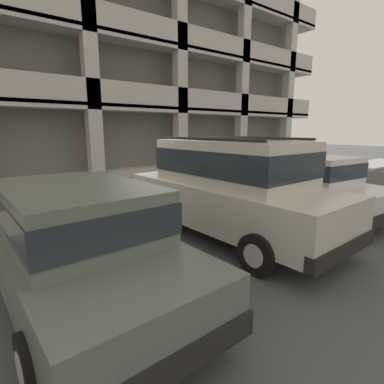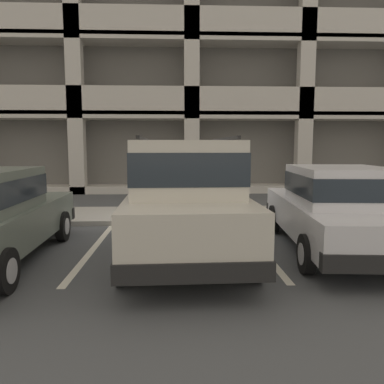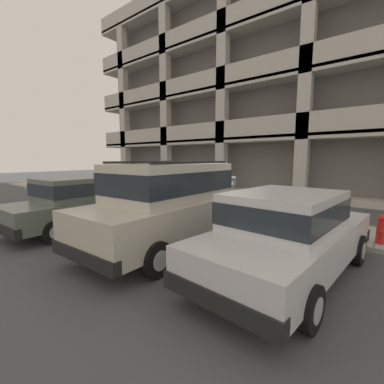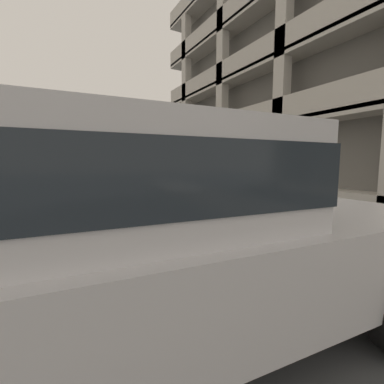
{
  "view_description": "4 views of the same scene",
  "coord_description": "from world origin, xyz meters",
  "px_view_note": "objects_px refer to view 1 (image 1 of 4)",
  "views": [
    {
      "loc": [
        -4.11,
        -6.41,
        2.18
      ],
      "look_at": [
        -0.05,
        -1.18,
        0.79
      ],
      "focal_mm": 28.0,
      "sensor_mm": 36.0,
      "label": 1
    },
    {
      "loc": [
        -0.01,
        -8.65,
        1.88
      ],
      "look_at": [
        0.32,
        -0.96,
        0.95
      ],
      "focal_mm": 35.0,
      "sensor_mm": 36.0,
      "label": 2
    },
    {
      "loc": [
        4.25,
        -6.62,
        2.1
      ],
      "look_at": [
        -0.09,
        -1.16,
        1.18
      ],
      "focal_mm": 24.0,
      "sensor_mm": 36.0,
      "label": 3
    },
    {
      "loc": [
        4.53,
        -2.82,
        1.3
      ],
      "look_at": [
        0.34,
        -0.48,
        0.77
      ],
      "focal_mm": 24.0,
      "sensor_mm": 36.0,
      "label": 4
    }
  ],
  "objects_px": {
    "parking_garage": "(55,56)",
    "dark_hatchback": "(303,183)",
    "red_sedan": "(77,240)",
    "parking_meter_near": "(166,167)",
    "fire_hydrant": "(252,178)",
    "silver_suv": "(231,185)"
  },
  "relations": [
    {
      "from": "parking_garage",
      "to": "dark_hatchback",
      "type": "bearing_deg",
      "value": -80.86
    },
    {
      "from": "parking_garage",
      "to": "fire_hydrant",
      "type": "bearing_deg",
      "value": -72.56
    },
    {
      "from": "silver_suv",
      "to": "red_sedan",
      "type": "bearing_deg",
      "value": -172.96
    },
    {
      "from": "parking_garage",
      "to": "parking_meter_near",
      "type": "bearing_deg",
      "value": -91.92
    },
    {
      "from": "dark_hatchback",
      "to": "parking_garage",
      "type": "distance_m",
      "value": 15.01
    },
    {
      "from": "silver_suv",
      "to": "parking_garage",
      "type": "bearing_deg",
      "value": 86.4
    },
    {
      "from": "silver_suv",
      "to": "dark_hatchback",
      "type": "distance_m",
      "value": 2.74
    },
    {
      "from": "silver_suv",
      "to": "fire_hydrant",
      "type": "bearing_deg",
      "value": 34.1
    },
    {
      "from": "dark_hatchback",
      "to": "parking_garage",
      "type": "height_order",
      "value": "parking_garage"
    },
    {
      "from": "dark_hatchback",
      "to": "fire_hydrant",
      "type": "relative_size",
      "value": 6.58
    },
    {
      "from": "silver_suv",
      "to": "parking_meter_near",
      "type": "height_order",
      "value": "silver_suv"
    },
    {
      "from": "silver_suv",
      "to": "parking_meter_near",
      "type": "relative_size",
      "value": 3.36
    },
    {
      "from": "parking_meter_near",
      "to": "parking_garage",
      "type": "height_order",
      "value": "parking_garage"
    },
    {
      "from": "red_sedan",
      "to": "fire_hydrant",
      "type": "relative_size",
      "value": 6.47
    },
    {
      "from": "silver_suv",
      "to": "fire_hydrant",
      "type": "distance_m",
      "value": 4.94
    },
    {
      "from": "red_sedan",
      "to": "fire_hydrant",
      "type": "xyz_separation_m",
      "value": [
        7.18,
        3.34,
        -0.36
      ]
    },
    {
      "from": "parking_garage",
      "to": "fire_hydrant",
      "type": "height_order",
      "value": "parking_garage"
    },
    {
      "from": "parking_meter_near",
      "to": "dark_hatchback",
      "type": "bearing_deg",
      "value": -43.68
    },
    {
      "from": "red_sedan",
      "to": "dark_hatchback",
      "type": "height_order",
      "value": "same"
    },
    {
      "from": "dark_hatchback",
      "to": "parking_meter_near",
      "type": "relative_size",
      "value": 3.21
    },
    {
      "from": "silver_suv",
      "to": "dark_hatchback",
      "type": "height_order",
      "value": "silver_suv"
    },
    {
      "from": "silver_suv",
      "to": "parking_meter_near",
      "type": "xyz_separation_m",
      "value": [
        0.11,
        2.56,
        0.1
      ]
    }
  ]
}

